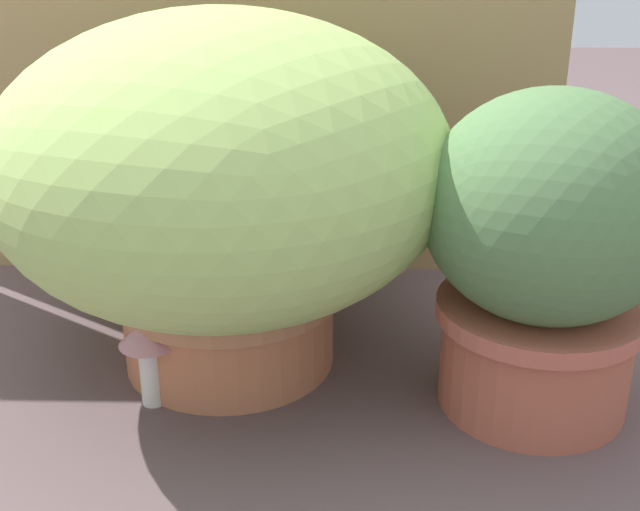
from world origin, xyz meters
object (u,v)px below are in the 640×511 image
at_px(cat, 227,270).
at_px(mushroom_ornament_pink, 149,343).
at_px(grass_planter, 222,176).
at_px(leafy_planter, 547,245).
at_px(mushroom_ornament_red, 163,325).

height_order(cat, mushroom_ornament_pink, cat).
height_order(grass_planter, cat, grass_planter).
height_order(leafy_planter, cat, leafy_planter).
bearing_deg(mushroom_ornament_red, grass_planter, 40.13).
xyz_separation_m(cat, mushroom_ornament_pink, (-0.08, -0.19, -0.03)).
bearing_deg(leafy_planter, grass_planter, 166.08).
bearing_deg(mushroom_ornament_pink, cat, 65.96).
bearing_deg(grass_planter, mushroom_ornament_pink, -127.24).
distance_m(grass_planter, cat, 0.19).
relative_size(grass_planter, cat, 1.95).
bearing_deg(grass_planter, leafy_planter, -13.92).
relative_size(grass_planter, leafy_planter, 1.46).
distance_m(mushroom_ornament_red, mushroom_ornament_pink, 0.05).
distance_m(grass_planter, mushroom_ornament_red, 0.23).
height_order(grass_planter, mushroom_ornament_pink, grass_planter).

